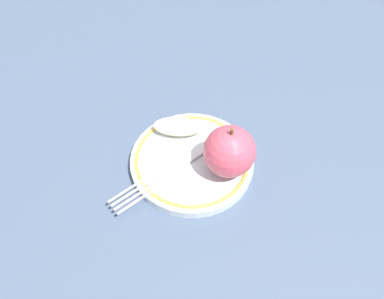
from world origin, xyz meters
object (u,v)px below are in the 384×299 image
(apple_slice_front, at_px, (178,127))
(apple_red_whole, at_px, (229,151))
(plate, at_px, (192,161))
(fork, at_px, (165,174))

(apple_slice_front, bearing_deg, apple_red_whole, -38.63)
(plate, bearing_deg, fork, 124.77)
(apple_red_whole, distance_m, fork, 0.10)
(plate, height_order, apple_red_whole, apple_red_whole)
(apple_red_whole, height_order, apple_slice_front, apple_red_whole)
(fork, bearing_deg, apple_red_whole, 149.27)
(apple_red_whole, height_order, fork, apple_red_whole)
(apple_red_whole, bearing_deg, plate, 67.52)
(apple_red_whole, xyz_separation_m, fork, (-0.01, 0.09, -0.04))
(plate, xyz_separation_m, apple_slice_front, (0.05, 0.02, 0.02))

